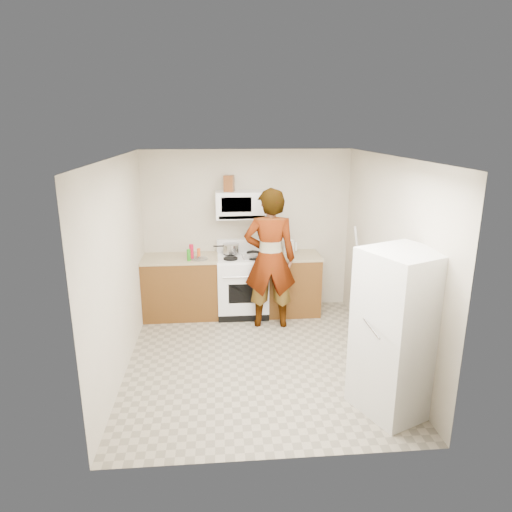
{
  "coord_description": "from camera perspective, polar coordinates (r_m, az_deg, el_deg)",
  "views": [
    {
      "loc": [
        -0.46,
        -5.15,
        2.84
      ],
      "look_at": [
        0.03,
        0.55,
        1.2
      ],
      "focal_mm": 32.0,
      "sensor_mm": 36.0,
      "label": 1
    }
  ],
  "objects": [
    {
      "name": "bottle_green_cap",
      "position": [
        6.71,
        -8.41,
        0.12
      ],
      "size": [
        0.06,
        0.06,
        0.17
      ],
      "primitive_type": "cylinder",
      "rotation": [
        0.0,
        0.0,
        -0.07
      ],
      "color": "#218117",
      "rests_on": "counter_left"
    },
    {
      "name": "counter_right",
      "position": [
        7.01,
        4.64,
        0.04
      ],
      "size": [
        0.82,
        0.64,
        0.03
      ],
      "primitive_type": "cube",
      "color": "tan",
      "rests_on": "cabinet_right"
    },
    {
      "name": "person",
      "position": [
        6.48,
        1.76,
        -0.36
      ],
      "size": [
        0.77,
        0.53,
        2.03
      ],
      "primitive_type": "imported",
      "rotation": [
        0.0,
        0.0,
        3.08
      ],
      "color": "tan",
      "rests_on": "floor"
    },
    {
      "name": "bottle_hot_sauce",
      "position": [
        6.82,
        -7.17,
        0.34
      ],
      "size": [
        0.06,
        0.06,
        0.15
      ],
      "primitive_type": "cylinder",
      "rotation": [
        0.0,
        0.0,
        -0.36
      ],
      "color": "#D44F17",
      "rests_on": "counter_left"
    },
    {
      "name": "cabinet_left",
      "position": [
        7.08,
        -9.34,
        -3.93
      ],
      "size": [
        1.12,
        0.62,
        0.9
      ],
      "primitive_type": "cube",
      "color": "brown",
      "rests_on": "floor"
    },
    {
      "name": "cabinet_right",
      "position": [
        7.15,
        4.55,
        -3.56
      ],
      "size": [
        0.8,
        0.62,
        0.9
      ],
      "primitive_type": "cube",
      "color": "brown",
      "rests_on": "floor"
    },
    {
      "name": "kettle",
      "position": [
        7.07,
        4.14,
        1.17
      ],
      "size": [
        0.22,
        0.22,
        0.2
      ],
      "primitive_type": "cylinder",
      "rotation": [
        0.0,
        0.0,
        -0.41
      ],
      "color": "white",
      "rests_on": "counter_right"
    },
    {
      "name": "tray",
      "position": [
        6.8,
        -0.65,
        -0.07
      ],
      "size": [
        0.28,
        0.21,
        0.05
      ],
      "primitive_type": "cube",
      "rotation": [
        0.0,
        0.0,
        0.21
      ],
      "color": "white",
      "rests_on": "gas_range"
    },
    {
      "name": "gas_range",
      "position": [
        7.05,
        -1.71,
        -3.51
      ],
      "size": [
        0.76,
        0.65,
        1.13
      ],
      "color": "white",
      "rests_on": "floor"
    },
    {
      "name": "microwave",
      "position": [
        6.87,
        -1.86,
        6.45
      ],
      "size": [
        0.76,
        0.38,
        0.4
      ],
      "primitive_type": "cube",
      "color": "white",
      "rests_on": "back_wall"
    },
    {
      "name": "pot_lid",
      "position": [
        6.8,
        -7.11,
        -0.33
      ],
      "size": [
        0.3,
        0.3,
        0.01
      ],
      "primitive_type": "cylinder",
      "rotation": [
        0.0,
        0.0,
        -0.17
      ],
      "color": "white",
      "rests_on": "counter_left"
    },
    {
      "name": "back_wall",
      "position": [
        7.14,
        -1.1,
        3.14
      ],
      "size": [
        3.2,
        0.02,
        2.5
      ],
      "primitive_type": "cube",
      "color": "beige",
      "rests_on": "floor"
    },
    {
      "name": "saucepan",
      "position": [
        6.99,
        -3.15,
        0.92
      ],
      "size": [
        0.26,
        0.26,
        0.13
      ],
      "primitive_type": "cylinder",
      "rotation": [
        0.0,
        0.0,
        0.08
      ],
      "color": "#B2B2B6",
      "rests_on": "gas_range"
    },
    {
      "name": "bottle_spray",
      "position": [
        6.82,
        -8.07,
        0.56
      ],
      "size": [
        0.08,
        0.08,
        0.21
      ],
      "primitive_type": "cylinder",
      "rotation": [
        0.0,
        0.0,
        0.4
      ],
      "color": "#B60D2B",
      "rests_on": "counter_left"
    },
    {
      "name": "right_wall",
      "position": [
        5.77,
        16.12,
        -0.64
      ],
      "size": [
        0.02,
        3.6,
        2.5
      ],
      "primitive_type": "cube",
      "color": "beige",
      "rests_on": "floor"
    },
    {
      "name": "floor",
      "position": [
        5.9,
        0.18,
        -12.76
      ],
      "size": [
        3.6,
        3.6,
        0.0
      ],
      "primitive_type": "plane",
      "color": "gray",
      "rests_on": "ground"
    },
    {
      "name": "counter_left",
      "position": [
        6.94,
        -9.52,
        -0.3
      ],
      "size": [
        1.14,
        0.64,
        0.03
      ],
      "primitive_type": "cube",
      "color": "tan",
      "rests_on": "cabinet_left"
    },
    {
      "name": "jug",
      "position": [
        6.78,
        -3.4,
        9.04
      ],
      "size": [
        0.17,
        0.17,
        0.24
      ],
      "primitive_type": "cube",
      "rotation": [
        0.0,
        0.0,
        -0.23
      ],
      "color": "brown",
      "rests_on": "microwave"
    },
    {
      "name": "fridge",
      "position": [
        4.83,
        17.42,
        -9.12
      ],
      "size": [
        0.92,
        0.92,
        1.7
      ],
      "primitive_type": "cube",
      "rotation": [
        0.0,
        0.0,
        0.42
      ],
      "color": "silver",
      "rests_on": "floor"
    },
    {
      "name": "broom",
      "position": [
        6.82,
        12.89,
        -2.29
      ],
      "size": [
        0.32,
        0.15,
        1.47
      ],
      "primitive_type": "cylinder",
      "rotation": [
        0.14,
        -0.14,
        -0.43
      ],
      "color": "silver",
      "rests_on": "floor"
    }
  ]
}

